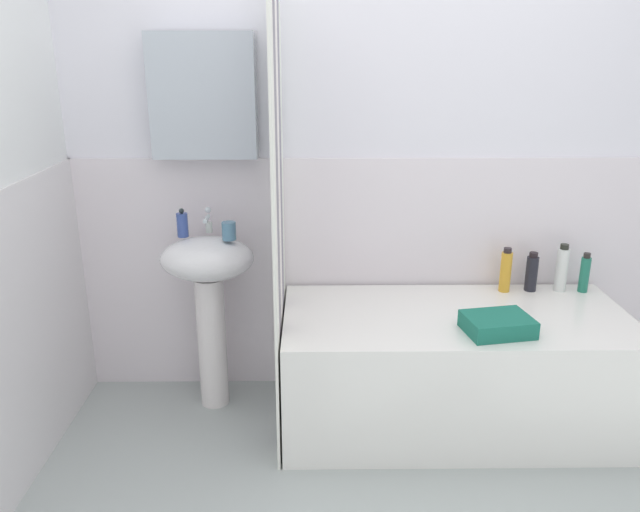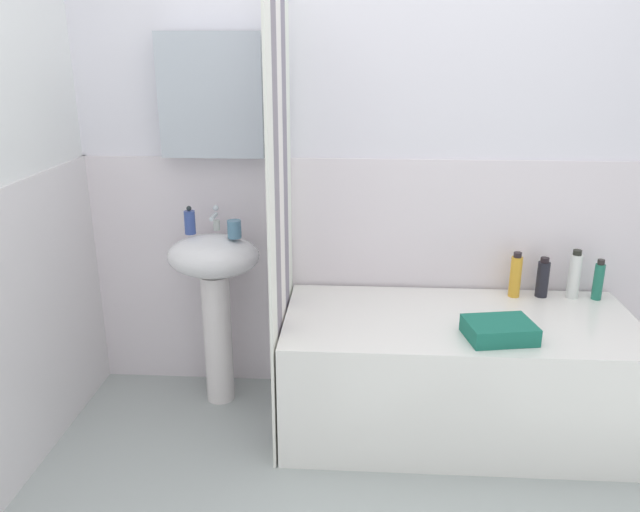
% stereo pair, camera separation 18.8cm
% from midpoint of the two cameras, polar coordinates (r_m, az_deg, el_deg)
% --- Properties ---
extents(wall_back_tiled, '(3.60, 0.18, 2.40)m').
position_cam_midpoint_polar(wall_back_tiled, '(3.08, 3.61, 7.82)').
color(wall_back_tiled, white).
rests_on(wall_back_tiled, ground_plane).
extents(sink, '(0.44, 0.34, 0.86)m').
position_cam_midpoint_polar(sink, '(3.04, -11.83, -2.60)').
color(sink, white).
rests_on(sink, ground_plane).
extents(faucet, '(0.03, 0.12, 0.12)m').
position_cam_midpoint_polar(faucet, '(3.03, -11.90, 3.12)').
color(faucet, silver).
rests_on(faucet, sink).
extents(soap_dispenser, '(0.05, 0.05, 0.14)m').
position_cam_midpoint_polar(soap_dispenser, '(3.01, -14.16, 2.78)').
color(soap_dispenser, '#364C96').
rests_on(soap_dispenser, sink).
extents(toothbrush_cup, '(0.06, 0.06, 0.08)m').
position_cam_midpoint_polar(toothbrush_cup, '(2.92, -10.11, 2.24)').
color(toothbrush_cup, teal).
rests_on(toothbrush_cup, sink).
extents(bathtub, '(1.57, 0.74, 0.56)m').
position_cam_midpoint_polar(bathtub, '(3.02, 10.20, -10.06)').
color(bathtub, white).
rests_on(bathtub, ground_plane).
extents(shower_curtain, '(0.01, 0.74, 2.00)m').
position_cam_midpoint_polar(shower_curtain, '(2.71, -5.76, 3.27)').
color(shower_curtain, white).
rests_on(shower_curtain, ground_plane).
extents(conditioner_bottle, '(0.05, 0.05, 0.20)m').
position_cam_midpoint_polar(conditioner_bottle, '(3.31, 21.42, -1.51)').
color(conditioner_bottle, '#21735A').
rests_on(conditioner_bottle, bathtub).
extents(body_wash_bottle, '(0.06, 0.06, 0.24)m').
position_cam_midpoint_polar(body_wash_bottle, '(3.27, 19.59, -1.13)').
color(body_wash_bottle, white).
rests_on(body_wash_bottle, bathtub).
extents(lotion_bottle, '(0.06, 0.06, 0.20)m').
position_cam_midpoint_polar(lotion_bottle, '(3.24, 17.11, -1.47)').
color(lotion_bottle, black).
rests_on(lotion_bottle, bathtub).
extents(shampoo_bottle, '(0.05, 0.05, 0.22)m').
position_cam_midpoint_polar(shampoo_bottle, '(3.19, 14.91, -1.33)').
color(shampoo_bottle, gold).
rests_on(shampoo_bottle, bathtub).
extents(towel_folded, '(0.30, 0.25, 0.07)m').
position_cam_midpoint_polar(towel_folded, '(2.74, 13.95, -6.09)').
color(towel_folded, '#1E6E59').
rests_on(towel_folded, bathtub).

